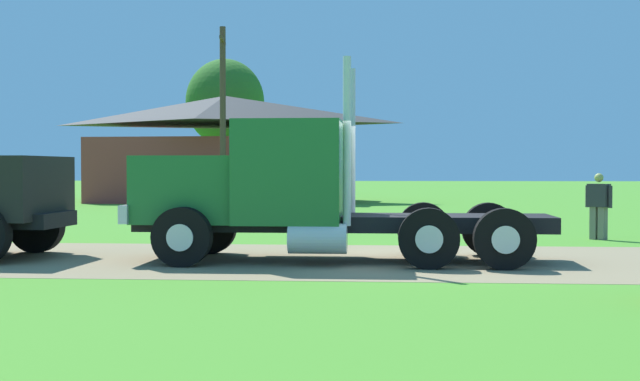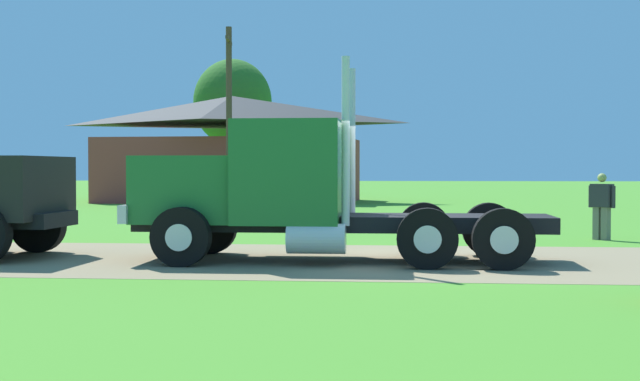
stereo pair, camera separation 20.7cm
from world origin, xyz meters
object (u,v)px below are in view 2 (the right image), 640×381
object	(u,v)px
shed_building	(232,150)
visitor_far_side	(602,204)
truck_foreground_white	(284,192)
utility_pole_far	(229,111)

from	to	relation	value
shed_building	visitor_far_side	bearing A→B (deg)	-59.50
truck_foreground_white	visitor_far_side	bearing A→B (deg)	37.47
shed_building	utility_pole_far	world-z (taller)	utility_pole_far
utility_pole_far	shed_building	bearing A→B (deg)	99.95
visitor_far_side	utility_pole_far	size ratio (longest dim) A/B	0.20
visitor_far_side	shed_building	size ratio (longest dim) A/B	0.12
visitor_far_side	utility_pole_far	xyz separation A→B (m)	(-12.22, 16.66, 3.32)
visitor_far_side	truck_foreground_white	bearing A→B (deg)	-142.53
truck_foreground_white	shed_building	distance (m)	28.47
truck_foreground_white	visitor_far_side	size ratio (longest dim) A/B	4.83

